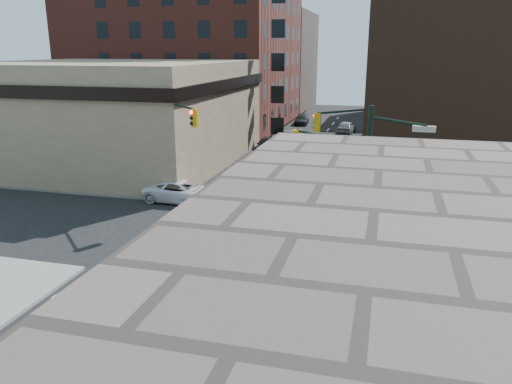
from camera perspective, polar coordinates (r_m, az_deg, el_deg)
The scene contains 30 objects.
ground at distance 27.39m, azimuth -1.90°, elevation -5.53°, with size 140.00×140.00×0.00m, color black.
sidewalk_nw at distance 65.47m, azimuth -13.14°, elevation 6.84°, with size 34.00×54.50×0.15m, color gray.
bank_building at distance 47.92m, azimuth -16.09°, elevation 8.75°, with size 22.00×22.00×9.00m, color tan.
apartment_block at distance 69.42m, azimuth -7.44°, elevation 17.50°, with size 25.00×25.00×24.00m, color maroon.
commercial_row_ne at distance 47.32m, azimuth 22.03°, elevation 11.18°, with size 14.00×34.00×14.00m, color #44291B.
filler_nw at distance 89.52m, azimuth -0.35°, elevation 14.71°, with size 20.00×18.00×16.00m, color brown.
filler_ne at distance 82.75m, azimuth 19.85°, elevation 12.29°, with size 16.00×16.00×12.00m, color maroon.
signal_pole_se at distance 19.68m, azimuth 10.31°, elevation -0.30°, with size 5.40×5.27×8.00m.
signal_pole_nw at distance 33.03m, azimuth -9.10°, elevation 5.85°, with size 3.58×3.67×8.00m.
signal_pole_ne at distance 30.32m, azimuth 11.66°, elevation 4.82°, with size 3.67×3.58×8.00m.
tree_ne_near at distance 50.81m, azimuth 14.96°, elevation 8.06°, with size 3.00×3.00×4.85m.
tree_ne_far at distance 58.75m, azimuth 15.02°, elevation 9.07°, with size 3.00×3.00×4.85m.
police_car at distance 29.97m, azimuth -3.01°, elevation -2.13°, with size 2.05×5.03×1.46m, color silver.
pickup at distance 34.23m, azimuth -8.45°, elevation 0.05°, with size 2.44×5.30×1.47m, color white.
parked_car_wnear at distance 50.20m, azimuth 1.29°, elevation 5.41°, with size 1.93×4.79×1.63m, color black.
parked_car_wfar at distance 54.55m, azimuth 3.90°, elevation 6.15°, with size 1.55×4.46×1.47m, color #929399.
parked_car_wdeep at distance 69.96m, azimuth 5.23°, elevation 8.22°, with size 1.79×4.41×1.28m, color black.
parked_car_enear at distance 52.95m, azimuth 11.44°, elevation 5.56°, with size 1.54×4.41×1.45m, color black.
parked_car_efar at distance 63.18m, azimuth 10.29°, elevation 7.31°, with size 1.80×4.49×1.53m, color gray.
pedestrian_a at distance 36.96m, azimuth -11.41°, elevation 1.52°, with size 0.62×0.41×1.70m, color black.
pedestrian_b at distance 37.68m, azimuth -14.01°, elevation 1.79°, with size 0.93×0.72×1.91m, color black.
pedestrian_c at distance 36.85m, azimuth -16.32°, elevation 1.12°, with size 0.98×0.41×1.67m, color black.
barrel_road at distance 30.55m, azimuth 9.60°, elevation -2.39°, with size 0.59×0.59×1.05m, color orange.
barrel_bank at distance 33.39m, azimuth -3.55°, elevation -0.57°, with size 0.60×0.60×1.07m, color #E63F0A.
barricade_se_a at distance 20.96m, azimuth 10.72°, elevation -11.07°, with size 1.22×0.61×0.92m, color #EA3B0B, non-canonical shape.
barricade_se_b at distance 19.14m, azimuth 11.72°, elevation -14.04°, with size 1.14×0.57×0.85m, color #D5620A, non-canonical shape.
barricade_se_c at distance 18.17m, azimuth 9.90°, elevation -15.60°, with size 1.20×0.60×0.90m, color red, non-canonical shape.
barricade_se_d at distance 17.24m, azimuth 13.02°, elevation -17.88°, with size 1.08×0.54×0.81m, color orange, non-canonical shape.
barricade_nw_a at distance 36.95m, azimuth -9.86°, elevation 1.02°, with size 1.30×0.65×0.98m, color #ED370B, non-canonical shape.
barricade_nw_b at distance 36.04m, azimuth -11.92°, elevation 0.49°, with size 1.25×0.63×0.94m, color #CF5809, non-canonical shape.
Camera 1 is at (7.38, -24.39, 10.06)m, focal length 35.00 mm.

